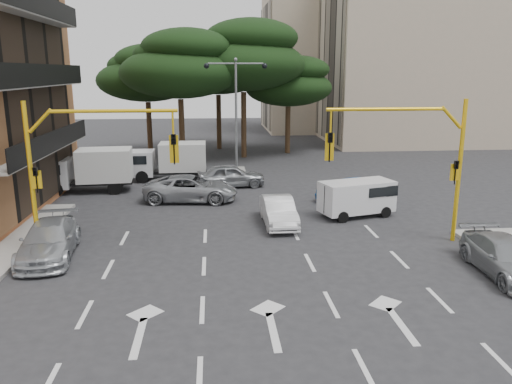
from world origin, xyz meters
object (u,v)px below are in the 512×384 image
at_px(car_white_hatch, 278,211).
at_px(car_silver_wagon, 49,240).
at_px(van_white, 357,198).
at_px(car_blue_compact, 350,189).
at_px(car_silver_cross_a, 191,188).
at_px(car_silver_cross_b, 231,176).
at_px(signal_mast_right, 419,151).
at_px(box_truck_a, 89,171).
at_px(signal_mast_left, 77,156).
at_px(street_lamp_center, 236,97).
at_px(box_truck_b, 169,161).
at_px(car_silver_parked, 506,257).

height_order(car_white_hatch, car_silver_wagon, car_silver_wagon).
xyz_separation_m(car_silver_wagon, van_white, (13.50, 4.53, 0.22)).
bearing_deg(van_white, car_white_hatch, -90.72).
xyz_separation_m(car_white_hatch, car_blue_compact, (4.57, 4.10, 0.02)).
xyz_separation_m(car_silver_cross_a, car_silver_cross_b, (2.34, 3.29, -0.00)).
relative_size(signal_mast_right, box_truck_a, 1.15).
xyz_separation_m(signal_mast_left, street_lamp_center, (6.80, 14.01, 1.54)).
relative_size(car_silver_wagon, box_truck_b, 0.94).
height_order(car_silver_cross_b, box_truck_b, box_truck_b).
xyz_separation_m(van_white, box_truck_a, (-14.50, 6.45, 0.38)).
height_order(car_blue_compact, car_silver_wagon, car_silver_wagon).
bearing_deg(car_silver_parked, car_silver_wagon, 171.07).
height_order(car_silver_parked, box_truck_a, box_truck_a).
height_order(street_lamp_center, car_white_hatch, street_lamp_center).
height_order(street_lamp_center, van_white, street_lamp_center).
relative_size(car_silver_parked, van_white, 1.24).
height_order(signal_mast_left, car_blue_compact, signal_mast_left).
bearing_deg(van_white, car_silver_cross_b, -155.23).
distance_m(street_lamp_center, car_silver_cross_b, 5.61).
bearing_deg(car_blue_compact, street_lamp_center, -157.45).
xyz_separation_m(signal_mast_right, car_silver_wagon, (-14.80, -0.52, -3.20)).
bearing_deg(car_silver_cross_a, car_white_hatch, -132.49).
bearing_deg(car_silver_cross_b, signal_mast_right, -154.10).
bearing_deg(car_silver_parked, car_blue_compact, 106.06).
xyz_separation_m(van_white, box_truck_b, (-10.00, 9.50, 0.33)).
bearing_deg(box_truck_b, car_silver_cross_a, -164.38).
xyz_separation_m(signal_mast_left, box_truck_a, (-2.20, 10.46, -2.60)).
bearing_deg(van_white, signal_mast_left, -87.83).
relative_size(car_silver_cross_b, van_white, 1.16).
height_order(car_white_hatch, box_truck_a, box_truck_a).
bearing_deg(car_blue_compact, car_silver_wagon, -79.79).
bearing_deg(van_white, signal_mast_right, 2.16).
relative_size(street_lamp_center, car_silver_wagon, 1.65).
relative_size(street_lamp_center, car_white_hatch, 1.96).
bearing_deg(car_silver_cross_a, box_truck_a, 71.84).
bearing_deg(car_silver_wagon, car_white_hatch, 13.58).
bearing_deg(van_white, car_silver_wagon, -87.34).
height_order(car_blue_compact, van_white, van_white).
height_order(car_silver_wagon, box_truck_b, box_truck_b).
xyz_separation_m(street_lamp_center, box_truck_b, (-4.50, -0.50, -4.19)).
bearing_deg(box_truck_b, van_white, -133.79).
bearing_deg(car_blue_compact, box_truck_b, -139.81).
xyz_separation_m(car_silver_wagon, car_silver_parked, (16.70, -3.21, -0.03)).
xyz_separation_m(car_silver_cross_a, car_silver_parked, (11.55, -11.44, -0.06)).
xyz_separation_m(car_blue_compact, car_silver_cross_a, (-8.85, 0.71, 0.04)).
bearing_deg(car_silver_wagon, box_truck_b, 69.62).
bearing_deg(car_silver_wagon, signal_mast_right, -4.37).
distance_m(street_lamp_center, car_silver_parked, 20.32).
height_order(car_white_hatch, car_blue_compact, car_blue_compact).
bearing_deg(car_silver_parked, street_lamp_center, 118.07).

